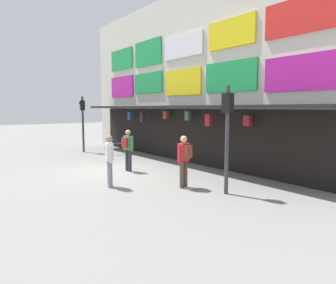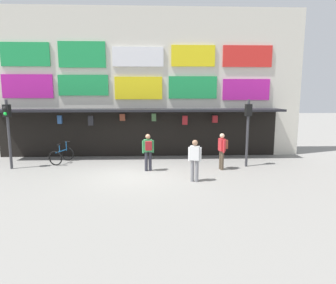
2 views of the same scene
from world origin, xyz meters
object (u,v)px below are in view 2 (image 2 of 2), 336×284
at_px(traffic_light_far, 248,122).
at_px(pedestrian_in_white, 222,148).
at_px(traffic_light_near, 8,123).
at_px(bicycle_parked, 62,155).
at_px(pedestrian_in_yellow, 195,158).
at_px(pedestrian_in_red, 148,150).

bearing_deg(traffic_light_far, pedestrian_in_white, -157.08).
bearing_deg(traffic_light_far, traffic_light_near, -179.90).
xyz_separation_m(traffic_light_near, bicycle_parked, (1.99, 1.10, -1.75)).
bearing_deg(bicycle_parked, traffic_light_near, -151.03).
bearing_deg(pedestrian_in_yellow, bicycle_parked, 150.82).
relative_size(traffic_light_far, pedestrian_in_red, 1.90).
relative_size(traffic_light_near, bicycle_parked, 2.46).
bearing_deg(pedestrian_in_white, traffic_light_near, 176.88).
bearing_deg(pedestrian_in_white, traffic_light_far, 22.92).
xyz_separation_m(traffic_light_far, pedestrian_in_white, (-1.30, -0.55, -1.16)).
bearing_deg(pedestrian_in_red, bicycle_parked, 158.06).
bearing_deg(pedestrian_in_red, traffic_light_near, 174.02).
distance_m(traffic_light_far, pedestrian_in_red, 4.88).
xyz_separation_m(pedestrian_in_yellow, pedestrian_in_white, (1.51, 1.87, 0.04)).
bearing_deg(traffic_light_near, pedestrian_in_yellow, -16.20).
distance_m(traffic_light_near, bicycle_parked, 2.87).
xyz_separation_m(traffic_light_near, pedestrian_in_red, (6.39, -0.67, -1.16)).
bearing_deg(bicycle_parked, pedestrian_in_yellow, -29.18).
xyz_separation_m(traffic_light_far, bicycle_parked, (-9.09, 1.08, -1.75)).
bearing_deg(pedestrian_in_yellow, traffic_light_far, 40.72).
height_order(traffic_light_far, pedestrian_in_white, traffic_light_far).
xyz_separation_m(traffic_light_near, traffic_light_far, (11.08, 0.02, 0.00)).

